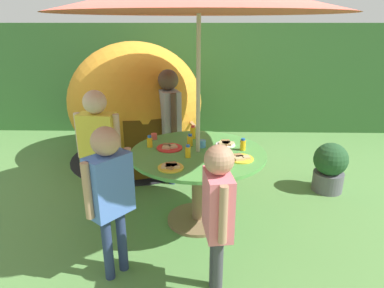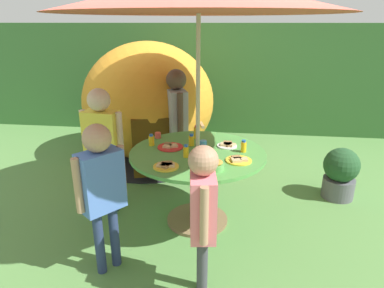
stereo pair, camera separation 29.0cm
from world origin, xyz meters
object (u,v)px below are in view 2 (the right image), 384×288
object	(u,v)px
plate_front_edge	(166,166)
juice_bottle_near_right	(186,151)
child_in_grey_shirt	(177,112)
juice_bottle_far_right	(196,132)
child_in_blue_shirt	(101,181)
child_in_yellow_shirt	(102,136)
juice_bottle_near_left	(244,146)
plate_center_back	(239,160)
juice_bottle_mid_right	(151,140)
wooden_chair	(183,130)
garden_table	(198,169)
plate_center_front	(170,147)
juice_bottle_mid_left	(191,140)
potted_plant	(340,173)
dome_tent	(149,102)
child_in_pink_shirt	(203,205)
cup_far	(203,144)
snack_bowl	(215,165)
plate_far_left	(227,145)
cup_near	(158,135)

from	to	relation	value
plate_front_edge	juice_bottle_near_right	world-z (taller)	juice_bottle_near_right
child_in_grey_shirt	juice_bottle_far_right	xyz separation A→B (m)	(0.28, -0.50, -0.07)
child_in_blue_shirt	juice_bottle_far_right	bearing A→B (deg)	12.66
child_in_yellow_shirt	juice_bottle_near_left	xyz separation A→B (m)	(1.33, -0.04, -0.03)
plate_center_back	juice_bottle_mid_right	bearing A→B (deg)	160.66
child_in_blue_shirt	juice_bottle_near_left	size ratio (longest dim) A/B	10.53
wooden_chair	child_in_yellow_shirt	size ratio (longest dim) A/B	0.75
garden_table	plate_front_edge	xyz separation A→B (m)	(-0.21, -0.38, 0.19)
plate_center_front	juice_bottle_near_left	xyz separation A→B (m)	(0.67, -0.02, 0.04)
plate_center_back	juice_bottle_mid_left	xyz separation A→B (m)	(-0.44, 0.33, 0.04)
potted_plant	child_in_yellow_shirt	bearing A→B (deg)	-166.58
juice_bottle_near_left	juice_bottle_near_right	size ratio (longest dim) A/B	0.98
juice_bottle_far_right	juice_bottle_mid_left	bearing A→B (deg)	-96.19
dome_tent	child_in_pink_shirt	size ratio (longest dim) A/B	2.09
dome_tent	child_in_yellow_shirt	xyz separation A→B (m)	(-0.07, -1.54, 0.01)
child_in_blue_shirt	cup_far	world-z (taller)	child_in_blue_shirt
snack_bowl	plate_far_left	world-z (taller)	snack_bowl
juice_bottle_near_right	juice_bottle_far_right	world-z (taller)	juice_bottle_far_right
garden_table	plate_center_back	xyz separation A→B (m)	(0.36, -0.18, 0.19)
child_in_yellow_shirt	juice_bottle_near_right	xyz separation A→B (m)	(0.84, -0.23, -0.03)
juice_bottle_mid_right	dome_tent	bearing A→B (deg)	104.86
garden_table	cup_near	size ratio (longest dim) A/B	19.83
cup_near	plate_center_front	bearing A→B (deg)	-56.48
child_in_pink_shirt	juice_bottle_mid_left	bearing A→B (deg)	2.75
wooden_chair	child_in_grey_shirt	world-z (taller)	child_in_grey_shirt
child_in_blue_shirt	juice_bottle_near_left	bearing A→B (deg)	-12.83
garden_table	child_in_pink_shirt	size ratio (longest dim) A/B	1.09
child_in_yellow_shirt	juice_bottle_mid_left	bearing A→B (deg)	9.94
potted_plant	juice_bottle_far_right	bearing A→B (deg)	-169.05
dome_tent	cup_near	distance (m)	1.36
plate_center_front	cup_near	world-z (taller)	cup_near
child_in_yellow_shirt	plate_front_edge	size ratio (longest dim) A/B	6.02
child_in_yellow_shirt	child_in_pink_shirt	xyz separation A→B (m)	(1.06, -1.02, -0.09)
potted_plant	child_in_blue_shirt	size ratio (longest dim) A/B	0.48
dome_tent	child_in_blue_shirt	size ratio (longest dim) A/B	1.99
child_in_grey_shirt	juice_bottle_far_right	world-z (taller)	child_in_grey_shirt
plate_far_left	juice_bottle_near_left	distance (m)	0.20
dome_tent	juice_bottle_near_right	xyz separation A→B (m)	(0.77, -1.77, -0.02)
child_in_pink_shirt	juice_bottle_mid_right	xyz separation A→B (m)	(-0.59, 1.04, 0.05)
plate_center_back	dome_tent	bearing A→B (deg)	123.99
juice_bottle_mid_left	plate_front_edge	bearing A→B (deg)	-104.55
plate_center_back	cup_far	xyz separation A→B (m)	(-0.32, 0.29, 0.02)
potted_plant	plate_far_left	distance (m)	1.38
juice_bottle_near_right	juice_bottle_far_right	bearing A→B (deg)	86.35
child_in_yellow_shirt	plate_far_left	xyz separation A→B (m)	(1.19, 0.08, -0.07)
snack_bowl	plate_center_back	xyz separation A→B (m)	(0.19, 0.19, -0.03)
child_in_grey_shirt	child_in_blue_shirt	size ratio (longest dim) A/B	1.14
wooden_chair	child_in_pink_shirt	bearing A→B (deg)	-92.58
plate_center_front	juice_bottle_far_right	bearing A→B (deg)	54.53
child_in_pink_shirt	juice_bottle_far_right	xyz separation A→B (m)	(-0.19, 1.30, 0.06)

